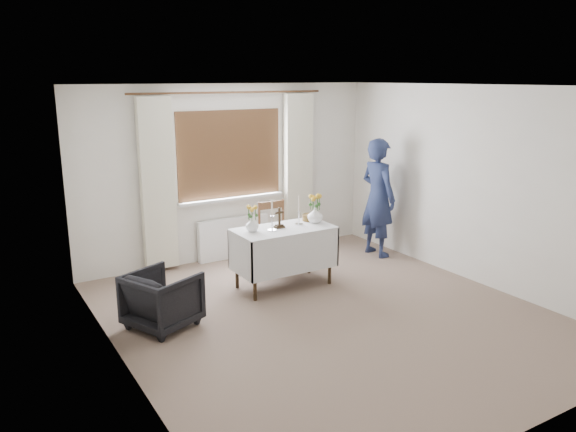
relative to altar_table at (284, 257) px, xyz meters
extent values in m
plane|color=#89715F|center=(-0.03, -1.04, -0.38)|extent=(5.00, 5.00, 0.00)
cube|color=white|center=(0.00, 0.00, 0.00)|extent=(1.24, 0.64, 0.76)
imported|color=black|center=(-1.71, -0.36, -0.08)|extent=(0.88, 0.87, 0.61)
imported|color=navy|center=(1.85, 0.41, 0.49)|extent=(0.45, 0.65, 1.74)
cube|color=white|center=(-0.03, 1.38, -0.08)|extent=(1.10, 0.10, 0.60)
imported|color=white|center=(-0.40, 0.07, 0.47)|extent=(0.20, 0.20, 0.17)
imported|color=white|center=(0.48, 0.02, 0.48)|extent=(0.22, 0.22, 0.20)
cylinder|color=brown|center=(0.49, 0.14, 0.42)|extent=(0.27, 0.27, 0.08)
camera|label=1|loc=(-3.43, -5.78, 2.21)|focal=35.00mm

